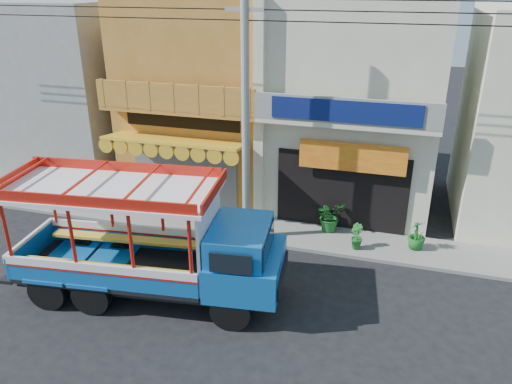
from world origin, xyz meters
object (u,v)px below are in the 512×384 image
songthaew_truck (165,245)px  potted_plant_a (330,216)px  utility_pole (250,97)px  green_sign (98,198)px  potted_plant_b (356,236)px  potted_plant_c (417,235)px

songthaew_truck → potted_plant_a: size_ratio=7.08×
utility_pole → songthaew_truck: size_ratio=3.52×
potted_plant_a → green_sign: bearing=139.6°
potted_plant_b → potted_plant_c: potted_plant_c is taller
utility_pole → green_sign: utility_pole is taller
potted_plant_a → potted_plant_c: potted_plant_a is taller
songthaew_truck → green_sign: size_ratio=8.76×
green_sign → potted_plant_a: bearing=4.0°
songthaew_truck → green_sign: bearing=138.8°
utility_pole → potted_plant_c: bearing=8.3°
utility_pole → green_sign: (-6.51, 0.67, -4.53)m
potted_plant_b → potted_plant_c: 2.00m
utility_pole → potted_plant_a: (2.55, 1.30, -4.35)m
utility_pole → potted_plant_b: utility_pole is taller
green_sign → potted_plant_b: bearing=-2.3°
utility_pole → potted_plant_a: 5.21m
songthaew_truck → potted_plant_b: bearing=41.2°
potted_plant_a → utility_pole: bearing=162.7°
green_sign → songthaew_truck: bearing=-41.2°
potted_plant_b → potted_plant_c: (1.92, 0.54, 0.08)m
utility_pole → potted_plant_a: utility_pole is taller
songthaew_truck → potted_plant_a: (3.77, 5.26, -1.05)m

